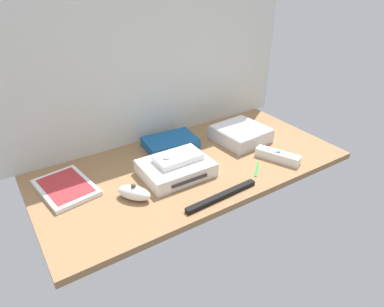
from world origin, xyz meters
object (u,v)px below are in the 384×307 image
remote_nunchuk (134,193)px  remote_classic_pad (178,158)px  game_console (176,168)px  sensor_bar (222,196)px  network_router (171,142)px  game_case (66,187)px  remote_wand (278,156)px  mini_computer (241,134)px  stylus_pen (257,168)px

remote_nunchuk → remote_classic_pad: bearing=-20.9°
game_console → sensor_bar: game_console is taller
game_console → network_router: 18.09cm
game_case → remote_nunchuk: 21.18cm
remote_classic_pad → sensor_bar: (3.42, -18.01, -4.71)cm
remote_classic_pad → remote_wand: bearing=-20.3°
game_console → remote_nunchuk: bearing=-163.7°
mini_computer → remote_classic_pad: (-30.61, -6.25, 2.77)cm
game_console → remote_wand: bearing=-17.8°
network_router → remote_nunchuk: 31.66cm
remote_wand → remote_classic_pad: remote_classic_pad is taller
sensor_bar → game_console: bearing=102.2°
game_case → network_router: network_router is taller
remote_wand → remote_classic_pad: (-31.73, 11.57, 3.90)cm
remote_nunchuk → sensor_bar: size_ratio=0.44×
sensor_bar → stylus_pen: sensor_bar is taller
remote_wand → stylus_pen: bearing=160.0°
remote_classic_pad → stylus_pen: remote_classic_pad is taller
remote_nunchuk → remote_classic_pad: 18.26cm
stylus_pen → game_case: bearing=157.8°
mini_computer → game_case: mini_computer is taller
stylus_pen → sensor_bar: bearing=-162.6°
stylus_pen → game_console: bearing=153.2°
mini_computer → remote_wand: bearing=-86.4°
remote_wand → remote_nunchuk: 49.45cm
remote_nunchuk → remote_classic_pad: size_ratio=0.74×
network_router → sensor_bar: (-3.15, -33.94, -1.00)cm
remote_nunchuk → remote_classic_pad: remote_classic_pad is taller
game_case → remote_wand: 67.50cm
remote_nunchuk → mini_computer: bearing=-23.6°
game_console → remote_classic_pad: size_ratio=1.47×
mini_computer → network_router: mini_computer is taller
mini_computer → remote_nunchuk: (-47.87, -11.15, -0.60)cm
remote_nunchuk → remote_classic_pad: (17.27, 4.90, 3.37)cm
mini_computer → remote_wand: (1.13, -17.82, -1.13)cm
game_case → stylus_pen: game_case is taller
mini_computer → remote_nunchuk: size_ratio=1.70×
game_console → mini_computer: mini_computer is taller
game_console → stylus_pen: game_console is taller
mini_computer → stylus_pen: bearing=-114.8°
mini_computer → stylus_pen: mini_computer is taller
remote_nunchuk → game_console: bearing=-21.4°
remote_wand → network_router: bearing=108.9°
network_router → remote_classic_pad: 17.63cm
mini_computer → stylus_pen: size_ratio=2.02×
game_case → remote_wand: remote_wand is taller
game_case → remote_classic_pad: bearing=-25.6°
game_case → network_router: bearing=0.4°
network_router → remote_nunchuk: size_ratio=1.77×
network_router → remote_wand: size_ratio=1.26×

